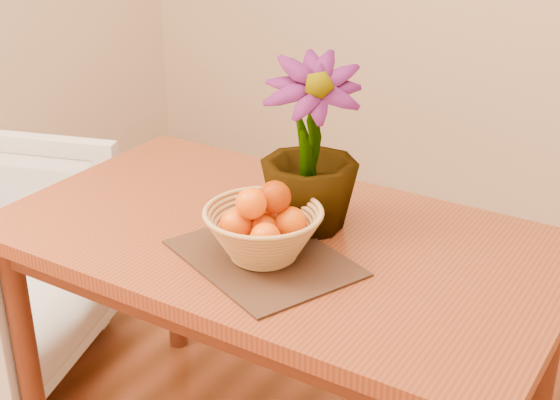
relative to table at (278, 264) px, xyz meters
The scene contains 5 objects.
table is the anchor object (origin of this frame).
placemat 0.16m from the table, 71.93° to the right, with size 0.41×0.31×0.01m, color #3B2215.
wicker_basket 0.20m from the table, 71.93° to the right, with size 0.28×0.28×0.11m.
orange_pile 0.24m from the table, 70.41° to the right, with size 0.17×0.17×0.14m.
potted_plant 0.32m from the table, 58.46° to the left, with size 0.24×0.24×0.43m, color #1B4D16.
Camera 1 is at (0.91, -1.15, 1.63)m, focal length 50.00 mm.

